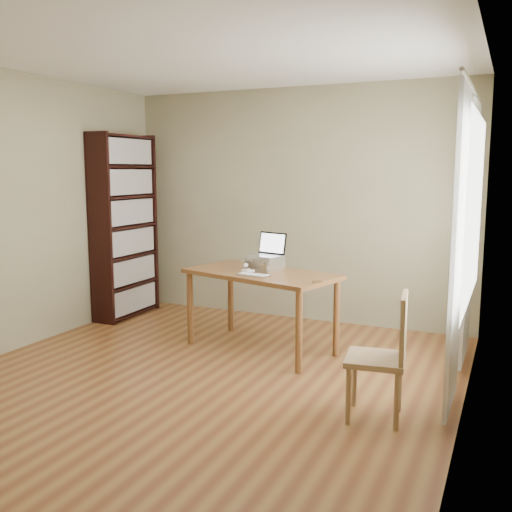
{
  "coord_description": "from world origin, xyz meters",
  "views": [
    {
      "loc": [
        2.25,
        -3.79,
        1.69
      ],
      "look_at": [
        0.09,
        0.98,
        0.9
      ],
      "focal_mm": 40.0,
      "sensor_mm": 36.0,
      "label": 1
    }
  ],
  "objects_px": {
    "bookshelf": "(125,226)",
    "cat": "(263,263)",
    "keyboard": "(253,275)",
    "desk": "(261,282)",
    "chair": "(386,353)",
    "laptop": "(267,250)"
  },
  "relations": [
    {
      "from": "bookshelf",
      "to": "cat",
      "type": "distance_m",
      "value": 1.99
    },
    {
      "from": "keyboard",
      "to": "desk",
      "type": "bearing_deg",
      "value": 106.68
    },
    {
      "from": "keyboard",
      "to": "cat",
      "type": "relative_size",
      "value": 0.66
    },
    {
      "from": "chair",
      "to": "laptop",
      "type": "bearing_deg",
      "value": 131.96
    },
    {
      "from": "bookshelf",
      "to": "desk",
      "type": "height_order",
      "value": "bookshelf"
    },
    {
      "from": "keyboard",
      "to": "chair",
      "type": "relative_size",
      "value": 0.36
    },
    {
      "from": "laptop",
      "to": "cat",
      "type": "xyz_separation_m",
      "value": [
        -0.03,
        -0.02,
        -0.13
      ]
    },
    {
      "from": "desk",
      "to": "laptop",
      "type": "xyz_separation_m",
      "value": [
        0.0,
        0.13,
        0.28
      ]
    },
    {
      "from": "laptop",
      "to": "cat",
      "type": "height_order",
      "value": "laptop"
    },
    {
      "from": "keyboard",
      "to": "cat",
      "type": "height_order",
      "value": "cat"
    },
    {
      "from": "keyboard",
      "to": "chair",
      "type": "bearing_deg",
      "value": -21.37
    },
    {
      "from": "cat",
      "to": "keyboard",
      "type": "bearing_deg",
      "value": -54.02
    },
    {
      "from": "cat",
      "to": "chair",
      "type": "height_order",
      "value": "cat"
    },
    {
      "from": "keyboard",
      "to": "laptop",
      "type": "bearing_deg",
      "value": 104.29
    },
    {
      "from": "bookshelf",
      "to": "desk",
      "type": "relative_size",
      "value": 1.34
    },
    {
      "from": "cat",
      "to": "desk",
      "type": "bearing_deg",
      "value": -48.03
    },
    {
      "from": "cat",
      "to": "chair",
      "type": "relative_size",
      "value": 0.54
    },
    {
      "from": "keyboard",
      "to": "bookshelf",
      "type": "bearing_deg",
      "value": 169.24
    },
    {
      "from": "desk",
      "to": "cat",
      "type": "xyz_separation_m",
      "value": [
        -0.03,
        0.11,
        0.16
      ]
    },
    {
      "from": "bookshelf",
      "to": "cat",
      "type": "height_order",
      "value": "bookshelf"
    },
    {
      "from": "desk",
      "to": "keyboard",
      "type": "relative_size",
      "value": 4.98
    },
    {
      "from": "keyboard",
      "to": "chair",
      "type": "distance_m",
      "value": 1.64
    }
  ]
}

